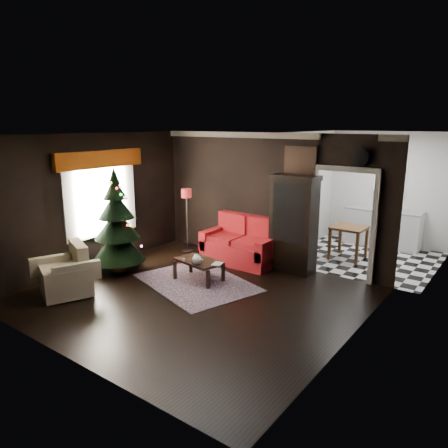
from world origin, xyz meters
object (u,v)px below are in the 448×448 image
Objects in this scene: christmas_tree at (117,222)px; armchair at (65,270)px; loveseat at (241,240)px; floor_lamp at (187,221)px; coffee_table at (199,270)px; teapot at (197,259)px; wall_clock at (360,157)px; kitchen_table at (348,243)px; curio_cabinet at (294,226)px.

christmas_tree is 2.39× the size of armchair.
loveseat is 1.34m from floor_lamp.
teapot is (0.14, -0.22, 0.30)m from coffee_table.
armchair is 0.96× the size of coffee_table.
armchair is 5.68m from wall_clock.
kitchen_table is at bearing 42.51° from loveseat.
coffee_table is 1.20× the size of kitchen_table.
loveseat is 1.42m from coffee_table.
coffee_table is 2.82× the size of wall_clock.
loveseat is at bearing -137.49° from kitchen_table.
floor_lamp is (-2.40, -0.55, -0.12)m from curio_cabinet.
wall_clock reaches higher than teapot.
loveseat is 1.61m from teapot.
christmas_tree is (-1.71, -1.95, 0.55)m from loveseat.
loveseat is 1.89× the size of coffee_table.
wall_clock reaches higher than armchair.
coffee_table is (-0.03, -1.39, -0.29)m from loveseat.
loveseat is 2.65m from christmas_tree.
teapot is 3.54m from wall_clock.
teapot is (-1.04, -1.82, -0.43)m from curio_cabinet.
loveseat is 3.04m from wall_clock.
wall_clock is (2.38, 1.79, 2.17)m from coffee_table.
kitchen_table is at bearing 62.50° from teapot.
curio_cabinet is 0.92× the size of christmas_tree.
wall_clock is (2.24, 2.00, 1.86)m from teapot.
curio_cabinet is at bearing -171.47° from wall_clock.
christmas_tree is at bearing 122.16° from armchair.
curio_cabinet reaches higher than armchair.
coffee_table is 4.37× the size of teapot.
kitchen_table is at bearing 113.75° from wall_clock.
wall_clock reaches higher than loveseat.
armchair reaches higher than coffee_table.
loveseat is at bearing 14.78° from floor_lamp.
christmas_tree is at bearing -105.72° from floor_lamp.
loveseat reaches higher than armchair.
floor_lamp reaches higher than coffee_table.
christmas_tree is at bearing -169.26° from teapot.
loveseat is 1.25m from curio_cabinet.
christmas_tree is at bearing -131.23° from loveseat.
curio_cabinet is 2.13m from coffee_table.
curio_cabinet is at bearing 76.42° from armchair.
coffee_table is at bearing -91.30° from loveseat.
floor_lamp is 7.08× the size of teapot.
armchair is at bearing -132.64° from teapot.
coffee_table is at bearing 122.39° from teapot.
coffee_table is (1.22, -1.06, -0.62)m from floor_lamp.
teapot is 0.64× the size of wall_clock.
wall_clock is at bearing 30.06° from christmas_tree.
wall_clock is at bearing 8.53° from curio_cabinet.
floor_lamp is at bearing -165.22° from loveseat.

